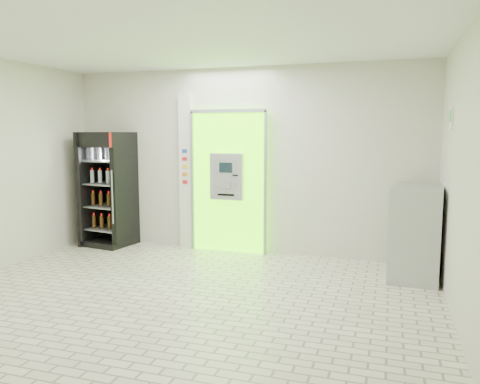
% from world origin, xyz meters
% --- Properties ---
extents(ground, '(6.00, 6.00, 0.00)m').
position_xyz_m(ground, '(0.00, 0.00, 0.00)').
color(ground, beige).
rests_on(ground, ground).
extents(room_shell, '(6.00, 6.00, 6.00)m').
position_xyz_m(room_shell, '(0.00, 0.00, 1.84)').
color(room_shell, beige).
rests_on(room_shell, ground).
extents(atm_assembly, '(1.30, 0.24, 2.33)m').
position_xyz_m(atm_assembly, '(-0.20, 2.41, 1.17)').
color(atm_assembly, '#58FF00').
rests_on(atm_assembly, ground).
extents(pillar, '(0.22, 0.11, 2.60)m').
position_xyz_m(pillar, '(-0.98, 2.45, 1.30)').
color(pillar, silver).
rests_on(pillar, ground).
extents(beverage_cooler, '(0.83, 0.78, 1.97)m').
position_xyz_m(beverage_cooler, '(-2.33, 2.17, 0.94)').
color(beverage_cooler, black).
rests_on(beverage_cooler, ground).
extents(steel_cabinet, '(0.73, 1.00, 1.25)m').
position_xyz_m(steel_cabinet, '(2.68, 1.80, 0.63)').
color(steel_cabinet, '#A0A2A7').
rests_on(steel_cabinet, ground).
extents(exit_sign, '(0.02, 0.22, 0.26)m').
position_xyz_m(exit_sign, '(2.99, 1.40, 2.12)').
color(exit_sign, white).
rests_on(exit_sign, room_shell).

